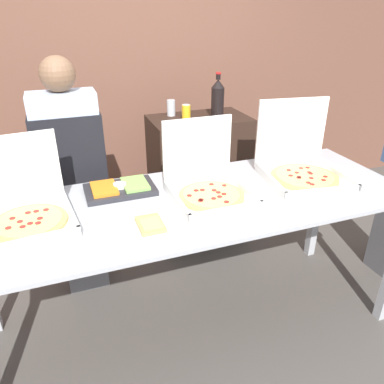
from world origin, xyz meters
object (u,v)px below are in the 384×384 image
paper_plate_front_right (150,225)px  veggie_tray (120,189)px  pizza_box_far_left (208,185)px  pizza_box_near_right (301,166)px  soda_can_colored (186,113)px  soda_can_silver (171,108)px  pizza_box_near_left (26,209)px  soda_bottle (218,99)px  person_server_vest (72,171)px

paper_plate_front_right → veggie_tray: size_ratio=0.61×
pizza_box_far_left → pizza_box_near_right: 0.64m
paper_plate_front_right → soda_can_colored: (0.57, 1.10, 0.23)m
paper_plate_front_right → soda_can_silver: 1.41m
pizza_box_near_right → paper_plate_front_right: size_ratio=2.24×
pizza_box_near_right → veggie_tray: pizza_box_near_right is taller
pizza_box_far_left → pizza_box_near_left: size_ratio=0.92×
paper_plate_front_right → soda_can_colored: 1.26m
soda_bottle → soda_can_silver: (-0.31, 0.19, -0.09)m
soda_bottle → soda_can_colored: soda_bottle is taller
veggie_tray → pizza_box_near_right: bearing=-9.8°
pizza_box_far_left → person_server_vest: 0.95m
pizza_box_near_right → soda_bottle: soda_bottle is taller
pizza_box_near_left → veggie_tray: 0.52m
soda_can_silver → person_server_vest: size_ratio=0.08×
soda_can_silver → soda_can_colored: size_ratio=1.00×
pizza_box_near_right → person_server_vest: 1.46m
pizza_box_near_right → soda_can_silver: 1.17m
pizza_box_near_right → soda_bottle: size_ratio=1.57×
pizza_box_far_left → pizza_box_near_left: bearing=176.8°
paper_plate_front_right → soda_can_silver: bearing=68.3°
pizza_box_near_right → paper_plate_front_right: 1.05m
soda_can_colored → soda_can_silver: bearing=106.9°
pizza_box_near_right → pizza_box_near_left: (-1.57, 0.01, -0.01)m
veggie_tray → person_server_vest: (-0.24, 0.42, -0.02)m
pizza_box_near_right → soda_can_silver: bearing=124.0°
veggie_tray → soda_bottle: 1.16m
pizza_box_near_left → paper_plate_front_right: pizza_box_near_left is taller
paper_plate_front_right → soda_bottle: soda_bottle is taller
veggie_tray → person_server_vest: size_ratio=0.24×
pizza_box_near_right → soda_bottle: bearing=110.7°
paper_plate_front_right → pizza_box_far_left: bearing=28.3°
soda_can_colored → veggie_tray: bearing=-134.0°
pizza_box_near_right → person_server_vest: person_server_vest is taller
veggie_tray → soda_can_silver: soda_can_silver is taller
soda_can_silver → soda_bottle: bearing=-31.0°
pizza_box_near_left → soda_bottle: soda_bottle is taller
pizza_box_near_left → soda_bottle: bearing=24.9°
soda_bottle → soda_can_silver: 0.38m
paper_plate_front_right → soda_bottle: (0.83, 1.10, 0.32)m
veggie_tray → soda_bottle: soda_bottle is taller
pizza_box_near_left → soda_bottle: size_ratio=1.37×
veggie_tray → soda_can_silver: bearing=55.8°
pizza_box_near_left → soda_can_silver: (1.07, 1.03, 0.17)m
pizza_box_near_left → soda_can_silver: pizza_box_near_left is taller
paper_plate_front_right → soda_bottle: bearing=53.0°
paper_plate_front_right → soda_bottle: 1.41m
soda_can_silver → veggie_tray: bearing=-124.2°
pizza_box_far_left → pizza_box_near_right: size_ratio=0.80×
person_server_vest → soda_can_silver: bearing=-152.1°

